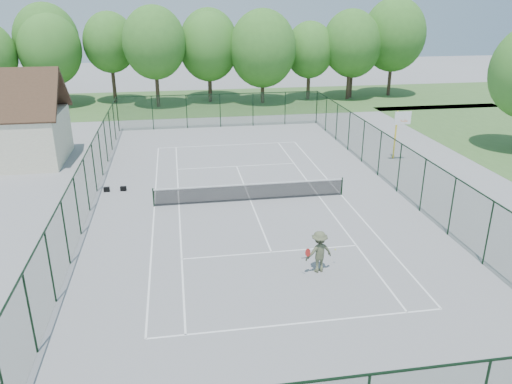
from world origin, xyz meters
TOP-DOWN VIEW (x-y plane):
  - ground at (0.00, 0.00)m, footprint 140.00×140.00m
  - grass_far at (0.00, 30.00)m, footprint 80.00×16.00m
  - court_lines at (0.00, 0.00)m, footprint 11.05×23.85m
  - tennis_net at (0.00, 0.00)m, footprint 11.08×0.08m
  - fence_enclosure at (0.00, 0.00)m, footprint 18.05×36.05m
  - utility_building at (-16.00, 10.00)m, footprint 8.60×6.27m
  - tree_line_far at (0.00, 30.00)m, footprint 39.40×6.40m
  - basketball_goal at (11.58, 5.93)m, footprint 1.20×1.43m
  - sports_bag_a at (-8.40, 2.82)m, footprint 0.37×0.23m
  - sports_bag_b at (-7.41, 2.82)m, footprint 0.37×0.26m
  - tennis_player at (1.66, -8.40)m, footprint 1.77×0.95m

SIDE VIEW (x-z plane):
  - ground at x=0.00m, z-range 0.00..0.00m
  - court_lines at x=0.00m, z-range 0.00..0.01m
  - grass_far at x=0.00m, z-range 0.00..0.01m
  - sports_bag_b at x=-7.41m, z-range 0.00..0.27m
  - sports_bag_a at x=-8.40m, z-range 0.00..0.28m
  - tennis_net at x=0.00m, z-range 0.03..1.13m
  - tennis_player at x=1.66m, z-range 0.00..1.87m
  - fence_enclosure at x=0.00m, z-range 0.05..3.07m
  - basketball_goal at x=11.58m, z-range 0.74..4.39m
  - utility_building at x=-16.00m, z-range -0.20..6.44m
  - tree_line_far at x=0.00m, z-range 1.14..10.84m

